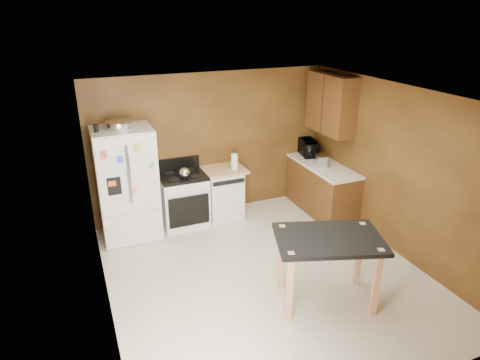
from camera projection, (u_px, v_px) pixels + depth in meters
floor at (266, 274)px, 6.01m from camera, size 4.50×4.50×0.00m
ceiling at (270, 97)px, 5.06m from camera, size 4.50×4.50×0.00m
wall_back at (212, 145)px, 7.46m from camera, size 4.20×0.00×4.20m
wall_front at (383, 293)px, 3.61m from camera, size 4.20×0.00×4.20m
wall_left at (99, 222)px, 4.80m from camera, size 0.00×4.50×4.50m
wall_right at (397, 171)px, 6.27m from camera, size 0.00×4.50×4.50m
roasting_pan at (119, 124)px, 6.40m from camera, size 0.41×0.41×0.10m
pen_cup at (96, 128)px, 6.19m from camera, size 0.07×0.07×0.11m
kettle at (184, 173)px, 6.92m from camera, size 0.18×0.18×0.18m
paper_towel at (235, 162)px, 7.31m from camera, size 0.13×0.13×0.27m
green_canister at (232, 164)px, 7.43m from camera, size 0.12×0.12×0.10m
toaster at (321, 160)px, 7.46m from camera, size 0.23×0.30×0.19m
microwave at (308, 148)px, 7.98m from camera, size 0.41×0.53×0.26m
refrigerator at (127, 184)px, 6.72m from camera, size 0.90×0.80×1.80m
gas_range at (183, 199)px, 7.26m from camera, size 0.76×0.68×1.10m
dishwasher at (223, 192)px, 7.53m from camera, size 0.78×0.63×0.89m
right_cabinets at (324, 163)px, 7.58m from camera, size 0.63×1.58×2.45m
island at (328, 247)px, 5.20m from camera, size 1.48×1.21×0.91m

